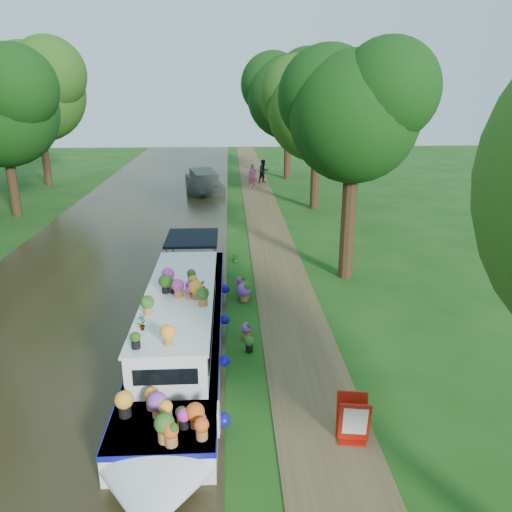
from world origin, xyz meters
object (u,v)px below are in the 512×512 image
Objects in this scene: pedestrian_pink at (252,177)px; pedestrian_dark at (264,171)px; second_boat at (204,182)px; sandwich_board at (353,421)px; plant_boat at (181,326)px.

pedestrian_pink is 1.03× the size of pedestrian_dark.
sandwich_board is (4.50, -28.39, -0.05)m from second_boat.
plant_boat is 24.44m from pedestrian_pink.
plant_boat is at bearing -83.07° from pedestrian_pink.
pedestrian_pink is at bearing -143.30° from pedestrian_dark.
pedestrian_pink reaches higher than second_boat.
sandwich_board is 0.58× the size of pedestrian_dark.
second_boat is 3.67m from pedestrian_pink.
plant_boat is at bearing -101.05° from second_boat.
pedestrian_dark reaches higher than sandwich_board.
pedestrian_pink is (-0.86, 28.26, 0.47)m from sandwich_board.
pedestrian_pink reaches higher than sandwich_board.
plant_boat is 12.82× the size of sandwich_board.
pedestrian_dark is (1.01, 2.63, -0.03)m from pedestrian_pink.
sandwich_board is at bearing -45.20° from plant_boat.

